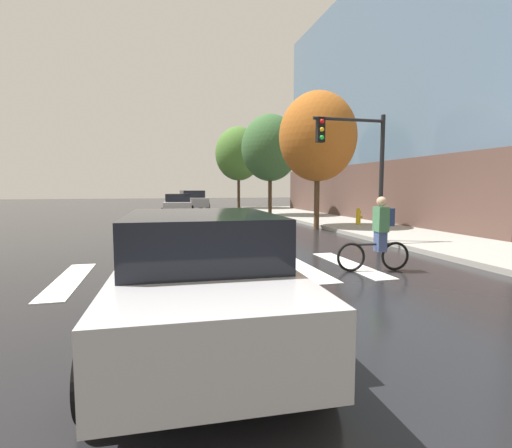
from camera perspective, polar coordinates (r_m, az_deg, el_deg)
The scene contains 13 objects.
ground_plane at distance 8.76m, azimuth -2.66°, elevation -7.00°, with size 120.00×120.00×0.00m, color black.
crosswalk_stripes at distance 8.69m, azimuth -5.10°, elevation -7.08°, with size 6.88×3.26×0.01m.
manhole_cover at distance 6.34m, azimuth 5.16°, elevation -11.89°, with size 0.64×0.64×0.01m, color #473D1E.
sedan_near at distance 4.79m, azimuth -8.29°, elevation -7.54°, with size 2.29×4.66×1.59m.
sedan_mid at distance 25.80m, azimuth -11.53°, elevation 2.87°, with size 2.25×4.39×1.48m.
sedan_far at distance 31.61m, azimuth -9.54°, elevation 3.52°, with size 2.50×4.88×1.64m.
cyclist at distance 9.06m, azimuth 17.91°, elevation -1.44°, with size 1.70×0.39×1.69m.
traffic_light_near at distance 12.71m, azimuth 15.12°, elevation 9.67°, with size 2.47×0.28×4.20m.
fire_hydrant at distance 18.62m, azimuth 15.03°, elevation 1.11°, with size 0.33×0.22×0.78m.
street_tree_near at distance 17.58m, azimuth 9.20°, elevation 12.72°, with size 3.44×3.44×6.11m.
street_tree_mid at distance 24.53m, azimuth 2.13°, elevation 11.28°, with size 3.64×3.64×6.47m.
street_tree_far at distance 32.98m, azimuth -2.62°, elevation 10.43°, with size 3.94×3.94×7.01m.
corner_building at distance 27.89m, azimuth 28.86°, elevation 14.73°, with size 15.47×21.11×13.48m.
Camera 1 is at (-1.73, -8.38, 1.90)m, focal length 26.79 mm.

